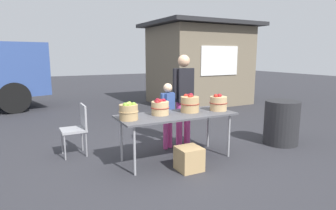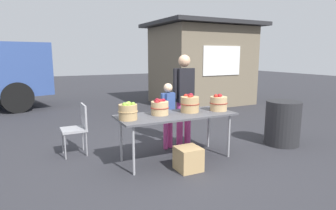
% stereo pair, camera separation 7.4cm
% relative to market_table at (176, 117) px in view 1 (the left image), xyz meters
% --- Properties ---
extents(ground_plane, '(40.00, 40.00, 0.00)m').
position_rel_market_table_xyz_m(ground_plane, '(0.00, 0.00, -0.71)').
color(ground_plane, '#2D2D33').
extents(market_table, '(1.90, 0.76, 0.75)m').
position_rel_market_table_xyz_m(market_table, '(0.00, 0.00, 0.00)').
color(market_table, '#4C4C51').
rests_on(market_table, ground).
extents(apple_basket_green_0, '(0.29, 0.29, 0.27)m').
position_rel_market_table_xyz_m(apple_basket_green_0, '(-0.81, -0.03, 0.17)').
color(apple_basket_green_0, tan).
rests_on(apple_basket_green_0, market_table).
extents(apple_basket_red_0, '(0.29, 0.29, 0.27)m').
position_rel_market_table_xyz_m(apple_basket_red_0, '(-0.26, 0.07, 0.16)').
color(apple_basket_red_0, tan).
rests_on(apple_basket_red_0, market_table).
extents(apple_basket_red_1, '(0.32, 0.32, 0.31)m').
position_rel_market_table_xyz_m(apple_basket_red_1, '(0.28, 0.06, 0.18)').
color(apple_basket_red_1, tan).
rests_on(apple_basket_red_1, market_table).
extents(apple_basket_red_2, '(0.30, 0.30, 0.29)m').
position_rel_market_table_xyz_m(apple_basket_red_2, '(0.78, -0.05, 0.18)').
color(apple_basket_red_2, tan).
rests_on(apple_basket_red_2, market_table).
extents(vendor_adult, '(0.45, 0.22, 1.69)m').
position_rel_market_table_xyz_m(vendor_adult, '(0.50, 0.64, 0.29)').
color(vendor_adult, '#CC3F8C').
rests_on(vendor_adult, ground).
extents(child_customer, '(0.30, 0.23, 1.19)m').
position_rel_market_table_xyz_m(child_customer, '(0.12, 0.55, -0.00)').
color(child_customer, '#CC3F8C').
rests_on(child_customer, ground).
extents(food_kiosk, '(3.57, 2.99, 2.74)m').
position_rel_market_table_xyz_m(food_kiosk, '(3.35, 4.51, 0.68)').
color(food_kiosk, '#726651').
rests_on(food_kiosk, ground).
extents(folding_chair, '(0.41, 0.41, 0.86)m').
position_rel_market_table_xyz_m(folding_chair, '(-1.39, 0.94, -0.20)').
color(folding_chair, '#99999E').
rests_on(folding_chair, ground).
extents(trash_barrel, '(0.64, 0.64, 0.83)m').
position_rel_market_table_xyz_m(trash_barrel, '(2.17, -0.19, -0.29)').
color(trash_barrel, '#262628').
rests_on(trash_barrel, ground).
extents(produce_crate, '(0.35, 0.35, 0.35)m').
position_rel_market_table_xyz_m(produce_crate, '(-0.05, -0.48, -0.53)').
color(produce_crate, tan).
rests_on(produce_crate, ground).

